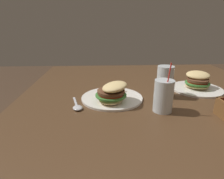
{
  "coord_description": "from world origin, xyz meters",
  "views": [
    {
      "loc": [
        0.85,
        -0.27,
        1.05
      ],
      "look_at": [
        0.01,
        -0.22,
        0.75
      ],
      "focal_mm": 30.0,
      "sensor_mm": 36.0,
      "label": 1
    }
  ],
  "objects_px": {
    "spoon": "(77,107)",
    "juice_glass": "(163,97)",
    "meal_plate_near": "(112,94)",
    "beer_glass": "(165,82)",
    "meal_plate_far": "(197,84)"
  },
  "relations": [
    {
      "from": "beer_glass",
      "to": "meal_plate_far",
      "type": "distance_m",
      "value": 0.23
    },
    {
      "from": "juice_glass",
      "to": "meal_plate_far",
      "type": "distance_m",
      "value": 0.37
    },
    {
      "from": "juice_glass",
      "to": "meal_plate_far",
      "type": "relative_size",
      "value": 0.77
    },
    {
      "from": "spoon",
      "to": "beer_glass",
      "type": "bearing_deg",
      "value": 92.01
    },
    {
      "from": "meal_plate_far",
      "to": "beer_glass",
      "type": "bearing_deg",
      "value": -67.1
    },
    {
      "from": "meal_plate_far",
      "to": "meal_plate_near",
      "type": "bearing_deg",
      "value": -73.3
    },
    {
      "from": "meal_plate_near",
      "to": "juice_glass",
      "type": "xyz_separation_m",
      "value": [
        0.11,
        0.2,
        0.03
      ]
    },
    {
      "from": "meal_plate_near",
      "to": "beer_glass",
      "type": "distance_m",
      "value": 0.27
    },
    {
      "from": "meal_plate_near",
      "to": "spoon",
      "type": "bearing_deg",
      "value": -65.1
    },
    {
      "from": "juice_glass",
      "to": "spoon",
      "type": "bearing_deg",
      "value": -96.42
    },
    {
      "from": "spoon",
      "to": "juice_glass",
      "type": "bearing_deg",
      "value": 69.01
    },
    {
      "from": "spoon",
      "to": "meal_plate_near",
      "type": "bearing_deg",
      "value": 100.33
    },
    {
      "from": "beer_glass",
      "to": "spoon",
      "type": "height_order",
      "value": "beer_glass"
    },
    {
      "from": "juice_glass",
      "to": "meal_plate_far",
      "type": "height_order",
      "value": "juice_glass"
    },
    {
      "from": "spoon",
      "to": "meal_plate_far",
      "type": "height_order",
      "value": "meal_plate_far"
    }
  ]
}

